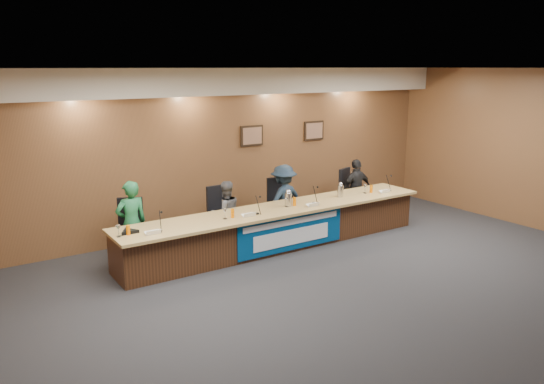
{
  "coord_description": "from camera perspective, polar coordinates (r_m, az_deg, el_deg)",
  "views": [
    {
      "loc": [
        -5.2,
        -5.25,
        3.22
      ],
      "look_at": [
        -0.09,
        2.48,
        1.03
      ],
      "focal_mm": 35.0,
      "sensor_mm": 36.0,
      "label": 1
    }
  ],
  "objects": [
    {
      "name": "floor",
      "position": [
        8.06,
        10.49,
        -10.47
      ],
      "size": [
        10.0,
        10.0,
        0.0
      ],
      "primitive_type": "plane",
      "color": "black",
      "rests_on": "ground"
    },
    {
      "name": "ceiling",
      "position": [
        7.39,
        11.56,
        12.9
      ],
      "size": [
        10.0,
        8.0,
        0.04
      ],
      "primitive_type": "cube",
      "color": "silver",
      "rests_on": "wall_back"
    },
    {
      "name": "wall_back",
      "position": [
        10.73,
        -4.09,
        4.6
      ],
      "size": [
        10.0,
        0.04,
        3.2
      ],
      "primitive_type": "cube",
      "color": "brown",
      "rests_on": "floor"
    },
    {
      "name": "soffit",
      "position": [
        10.39,
        -3.53,
        11.81
      ],
      "size": [
        10.0,
        0.5,
        0.5
      ],
      "primitive_type": "cube",
      "color": "beige",
      "rests_on": "wall_back"
    },
    {
      "name": "dais_body",
      "position": [
        9.68,
        0.71,
        -3.92
      ],
      "size": [
        6.0,
        0.8,
        0.7
      ],
      "primitive_type": "cube",
      "color": "#3B2011",
      "rests_on": "floor"
    },
    {
      "name": "dais_top",
      "position": [
        9.54,
        0.88,
        -1.85
      ],
      "size": [
        6.1,
        0.95,
        0.05
      ],
      "primitive_type": "cube",
      "color": "#A8874E",
      "rests_on": "dais_body"
    },
    {
      "name": "banner",
      "position": [
        9.35,
        2.14,
        -4.38
      ],
      "size": [
        2.2,
        0.02,
        0.65
      ],
      "primitive_type": "cube",
      "color": "navy",
      "rests_on": "dais_body"
    },
    {
      "name": "banner_text_upper",
      "position": [
        9.28,
        2.2,
        -3.22
      ],
      "size": [
        2.0,
        0.01,
        0.1
      ],
      "primitive_type": "cube",
      "color": "silver",
      "rests_on": "banner"
    },
    {
      "name": "banner_text_lower",
      "position": [
        9.36,
        2.18,
        -4.86
      ],
      "size": [
        1.6,
        0.01,
        0.28
      ],
      "primitive_type": "cube",
      "color": "silver",
      "rests_on": "banner"
    },
    {
      "name": "wall_photo_left",
      "position": [
        10.87,
        -2.19,
        6.07
      ],
      "size": [
        0.52,
        0.04,
        0.42
      ],
      "primitive_type": "cube",
      "color": "black",
      "rests_on": "wall_back"
    },
    {
      "name": "wall_photo_right",
      "position": [
        11.77,
        4.52,
        6.6
      ],
      "size": [
        0.52,
        0.04,
        0.42
      ],
      "primitive_type": "cube",
      "color": "black",
      "rests_on": "wall_back"
    },
    {
      "name": "panelist_a",
      "position": [
        9.03,
        -14.87,
        -3.26
      ],
      "size": [
        0.53,
        0.36,
        1.43
      ],
      "primitive_type": "imported",
      "rotation": [
        0.0,
        0.0,
        3.17
      ],
      "color": "#1A5E35",
      "rests_on": "floor"
    },
    {
      "name": "panelist_b",
      "position": [
        9.72,
        -5.01,
        -2.32
      ],
      "size": [
        0.63,
        0.52,
        1.21
      ],
      "primitive_type": "imported",
      "rotation": [
        0.0,
        0.0,
        3.04
      ],
      "color": "#49484D",
      "rests_on": "floor"
    },
    {
      "name": "panelist_c",
      "position": [
        10.36,
        1.26,
        -0.82
      ],
      "size": [
        0.96,
        0.63,
        1.38
      ],
      "primitive_type": "imported",
      "rotation": [
        0.0,
        0.0,
        3.28
      ],
      "color": "#172636",
      "rests_on": "floor"
    },
    {
      "name": "panelist_d",
      "position": [
        11.53,
        9.05,
        0.29
      ],
      "size": [
        0.78,
        0.35,
        1.31
      ],
      "primitive_type": "imported",
      "rotation": [
        0.0,
        0.0,
        3.1
      ],
      "color": "black",
      "rests_on": "floor"
    },
    {
      "name": "office_chair_a",
      "position": [
        9.19,
        -14.99,
        -4.5
      ],
      "size": [
        0.64,
        0.64,
        0.08
      ],
      "primitive_type": "cube",
      "rotation": [
        0.0,
        0.0,
        -0.43
      ],
      "color": "black",
      "rests_on": "floor"
    },
    {
      "name": "office_chair_b",
      "position": [
        9.84,
        -5.27,
        -2.9
      ],
      "size": [
        0.49,
        0.49,
        0.08
      ],
      "primitive_type": "cube",
      "rotation": [
        0.0,
        0.0,
        0.02
      ],
      "color": "black",
      "rests_on": "floor"
    },
    {
      "name": "office_chair_c",
      "position": [
        10.49,
        0.94,
        -1.82
      ],
      "size": [
        0.59,
        0.59,
        0.08
      ],
      "primitive_type": "cube",
      "rotation": [
        0.0,
        0.0,
        -0.25
      ],
      "color": "black",
      "rests_on": "floor"
    },
    {
      "name": "office_chair_d",
      "position": [
        11.64,
        8.69,
        -0.45
      ],
      "size": [
        0.62,
        0.62,
        0.08
      ],
      "primitive_type": "cube",
      "rotation": [
        0.0,
        0.0,
        0.37
      ],
      "color": "black",
      "rests_on": "floor"
    },
    {
      "name": "nameplate_a",
      "position": [
        8.21,
        -12.61,
        -4.21
      ],
      "size": [
        0.24,
        0.08,
        0.1
      ],
      "primitive_type": "cube",
      "rotation": [
        0.31,
        0.0,
        0.0
      ],
      "color": "white",
      "rests_on": "dais_top"
    },
    {
      "name": "microphone_a",
      "position": [
        8.36,
        -11.96,
        -4.1
      ],
      "size": [
        0.07,
        0.07,
        0.02
      ],
      "primitive_type": "cylinder",
      "color": "black",
      "rests_on": "dais_top"
    },
    {
      "name": "juice_glass_a",
      "position": [
        8.28,
        -15.21,
        -3.98
      ],
      "size": [
        0.06,
        0.06,
        0.15
      ],
      "primitive_type": "cylinder",
      "color": "orange",
      "rests_on": "dais_top"
    },
    {
      "name": "water_glass_a",
      "position": [
        8.22,
        -16.18,
        -4.05
      ],
      "size": [
        0.08,
        0.08,
        0.18
      ],
      "primitive_type": "cylinder",
      "color": "silver",
      "rests_on": "dais_top"
    },
    {
      "name": "nameplate_b",
      "position": [
        8.95,
        -2.4,
        -2.42
      ],
      "size": [
        0.24,
        0.08,
        0.1
      ],
      "primitive_type": "cube",
      "rotation": [
        0.31,
        0.0,
        0.0
      ],
      "color": "white",
      "rests_on": "dais_top"
    },
    {
      "name": "microphone_b",
      "position": [
        9.12,
        -1.61,
        -2.33
      ],
      "size": [
        0.07,
        0.07,
        0.02
      ],
      "primitive_type": "cylinder",
      "color": "black",
      "rests_on": "dais_top"
    },
    {
      "name": "juice_glass_b",
      "position": [
        8.92,
        -4.27,
        -2.3
      ],
      "size": [
        0.06,
        0.06,
        0.15
      ],
      "primitive_type": "cylinder",
      "color": "orange",
      "rests_on": "dais_top"
    },
    {
      "name": "water_glass_b",
      "position": [
        8.85,
        -5.07,
        -2.34
      ],
      "size": [
        0.08,
        0.08,
        0.18
      ],
      "primitive_type": "cylinder",
      "color": "silver",
      "rests_on": "dais_top"
    },
    {
      "name": "nameplate_c",
      "position": [
        9.62,
        4.53,
        -1.32
      ],
      "size": [
        0.24,
        0.08,
        0.1
      ],
      "primitive_type": "cube",
      "rotation": [
        0.31,
        0.0,
        0.0
      ],
      "color": "white",
      "rests_on": "dais_top"
    },
    {
      "name": "microphone_c",
      "position": [
        9.86,
        4.53,
        -1.18
      ],
      "size": [
        0.07,
        0.07,
        0.02
      ],
      "primitive_type": "cylinder",
      "color": "black",
      "rests_on": "dais_top"
    },
    {
      "name": "juice_glass_c",
      "position": [
        9.66,
        2.43,
        -1.04
      ],
      "size": [
        0.06,
        0.06,
        0.15
      ],
      "primitive_type": "cylinder",
      "color": "orange",
      "rests_on": "dais_top"
    },
    {
      "name": "water_glass_c",
      "position": [
        9.58,
        1.61,
        -1.08
      ],
      "size": [
        0.08,
        0.08,
        0.18
      ],
      "primitive_type": "cylinder",
      "color": "silver",
      "rests_on": "dais_top"
    },
    {
      "name": "nameplate_d",
      "position": [
        10.88,
        12.17,
        0.14
      ],
      "size": [
        0.24,
        0.08,
        0.1
      ],
      "primitive_type": "cube",
      "rotation": [
        0.31,
        0.0,
        0.0
      ],
      "color": "white",
      "rests_on": "dais_top"
    },
    {
      "name": "microphone_d",
      "position": [
        11.08,
        12.24,
        0.18
      ],
      "size": [
        0.07,
        0.07,
        0.02
      ],
      "primitive_type": "cylinder",
      "color": "black",
      "rests_on": "dais_top"
    },
    {
      "name": "juice_glass_d",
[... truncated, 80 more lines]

